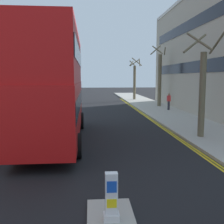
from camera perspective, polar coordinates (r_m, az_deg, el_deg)
name	(u,v)px	position (r m, az deg, el deg)	size (l,w,h in m)	color
sidewalk_right	(199,128)	(18.61, 17.49, -3.20)	(4.00, 80.00, 0.14)	#ADA89E
kerb_line_outer	(177,136)	(16.06, 13.18, -4.90)	(0.10, 56.00, 0.01)	yellow
kerb_line_inner	(174,136)	(16.02, 12.63, -4.92)	(0.10, 56.00, 0.01)	yellow
traffic_island	(111,222)	(6.72, -0.13, -21.80)	(1.10, 2.20, 0.10)	#ADA89E
keep_left_bollard	(111,199)	(6.47, -0.13, -17.48)	(0.36, 0.28, 1.11)	silver
double_decker_bus_away	(55,83)	(14.58, -11.72, 5.92)	(2.88, 10.83, 5.64)	red
pedestrian_far	(169,101)	(27.60, 11.63, 2.18)	(0.34, 0.22, 1.62)	#2D2D38
street_tree_near	(160,79)	(31.08, 9.79, 6.83)	(1.69, 2.00, 6.74)	#6B6047
street_tree_mid	(135,80)	(40.30, 4.69, 6.62)	(1.77, 1.79, 5.93)	#6B6047
street_tree_far	(202,88)	(15.46, 18.16, 4.70)	(1.91, 2.01, 5.61)	#6B6047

